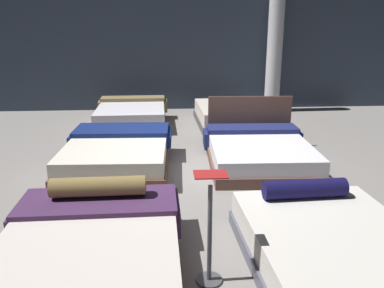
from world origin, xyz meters
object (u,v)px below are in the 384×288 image
(price_sign, at_px, (210,242))
(support_pillar, at_px, (275,44))
(bed_4, at_px, (132,115))
(bed_1, at_px, (330,246))
(bed_2, at_px, (118,154))
(bed_3, at_px, (259,151))
(bed_5, at_px, (231,115))
(bed_0, at_px, (91,250))

(price_sign, xyz_separation_m, support_pillar, (2.49, 7.16, 1.35))
(bed_4, xyz_separation_m, support_pillar, (3.61, 1.35, 1.52))
(bed_1, bearing_deg, bed_2, 126.79)
(bed_3, xyz_separation_m, bed_5, (-0.01, 2.69, 0.00))
(bed_0, height_order, bed_3, bed_3)
(price_sign, height_order, support_pillar, support_pillar)
(bed_0, relative_size, price_sign, 1.97)
(price_sign, distance_m, support_pillar, 7.69)
(bed_3, bearing_deg, bed_1, -87.87)
(bed_2, xyz_separation_m, bed_4, (0.01, 2.81, -0.00))
(bed_2, xyz_separation_m, support_pillar, (3.62, 4.15, 1.51))
(bed_3, xyz_separation_m, bed_4, (-2.30, 2.75, 0.02))
(bed_4, relative_size, bed_5, 0.97)
(bed_3, bearing_deg, price_sign, -109.04)
(bed_4, height_order, price_sign, price_sign)
(bed_1, xyz_separation_m, bed_5, (-0.02, 5.57, 0.01))
(bed_1, xyz_separation_m, support_pillar, (1.30, 6.98, 1.55))
(price_sign, bearing_deg, bed_1, 8.28)
(bed_0, distance_m, price_sign, 1.12)
(price_sign, bearing_deg, bed_2, 110.74)
(bed_0, relative_size, bed_5, 1.03)
(bed_1, height_order, bed_2, bed_1)
(bed_5, xyz_separation_m, price_sign, (-1.16, -5.75, 0.19))
(bed_4, distance_m, price_sign, 5.92)
(bed_0, height_order, bed_4, bed_0)
(support_pillar, bearing_deg, bed_0, -117.20)
(bed_2, relative_size, bed_3, 1.02)
(bed_4, bearing_deg, price_sign, -79.59)
(bed_1, height_order, bed_4, bed_1)
(bed_2, height_order, support_pillar, support_pillar)
(bed_3, xyz_separation_m, price_sign, (-1.17, -3.06, 0.19))
(bed_2, bearing_deg, bed_4, 92.03)
(bed_1, bearing_deg, bed_3, 87.75)
(bed_4, height_order, support_pillar, support_pillar)
(bed_0, bearing_deg, bed_5, 67.18)
(price_sign, bearing_deg, bed_4, 101.00)
(bed_2, xyz_separation_m, bed_3, (2.30, 0.05, -0.02))
(bed_0, relative_size, bed_1, 1.01)
(bed_3, bearing_deg, support_pillar, 74.04)
(bed_1, xyz_separation_m, bed_4, (-2.31, 5.64, 0.03))
(bed_1, bearing_deg, price_sign, -174.25)
(bed_4, bearing_deg, bed_2, -90.76)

